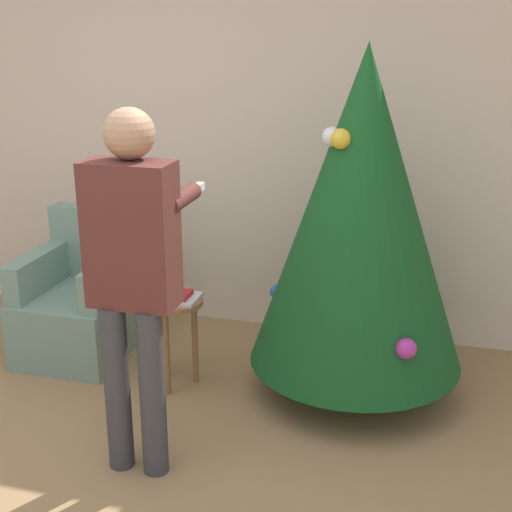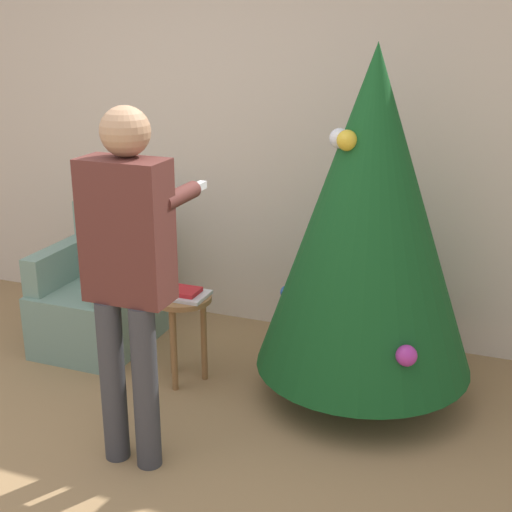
{
  "view_description": "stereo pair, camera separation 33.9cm",
  "coord_description": "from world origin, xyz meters",
  "px_view_note": "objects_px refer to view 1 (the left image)",
  "views": [
    {
      "loc": [
        1.5,
        -2.22,
        2.05
      ],
      "look_at": [
        0.64,
        0.94,
        0.94
      ],
      "focal_mm": 50.0,
      "sensor_mm": 36.0,
      "label": 1
    },
    {
      "loc": [
        1.83,
        -2.12,
        2.05
      ],
      "look_at": [
        0.64,
        0.94,
        0.94
      ],
      "focal_mm": 50.0,
      "sensor_mm": 36.0,
      "label": 2
    }
  ],
  "objects_px": {
    "christmas_tree": "(361,211)",
    "person_standing": "(133,265)",
    "armchair": "(83,303)",
    "side_stool": "(173,317)"
  },
  "relations": [
    {
      "from": "christmas_tree",
      "to": "person_standing",
      "type": "relative_size",
      "value": 1.14
    },
    {
      "from": "armchair",
      "to": "side_stool",
      "type": "height_order",
      "value": "armchair"
    },
    {
      "from": "christmas_tree",
      "to": "side_stool",
      "type": "height_order",
      "value": "christmas_tree"
    },
    {
      "from": "christmas_tree",
      "to": "person_standing",
      "type": "xyz_separation_m",
      "value": [
        -0.88,
        -0.97,
        -0.05
      ]
    },
    {
      "from": "armchair",
      "to": "person_standing",
      "type": "relative_size",
      "value": 0.52
    },
    {
      "from": "armchair",
      "to": "side_stool",
      "type": "distance_m",
      "value": 0.79
    },
    {
      "from": "christmas_tree",
      "to": "person_standing",
      "type": "bearing_deg",
      "value": -132.22
    },
    {
      "from": "armchair",
      "to": "person_standing",
      "type": "bearing_deg",
      "value": -50.21
    },
    {
      "from": "armchair",
      "to": "side_stool",
      "type": "xyz_separation_m",
      "value": [
        0.73,
        -0.29,
        0.1
      ]
    },
    {
      "from": "christmas_tree",
      "to": "armchair",
      "type": "bearing_deg",
      "value": 177.69
    }
  ]
}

